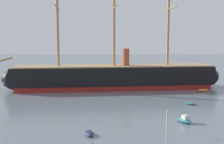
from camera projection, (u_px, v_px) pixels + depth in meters
tall_ship at (114, 76)px, 78.50m from camera, size 64.70×15.10×31.11m
dinghy_near_centre at (89, 133)px, 42.18m from camera, size 1.67×2.81×0.62m
motorboat_mid_right at (184, 120)px, 48.32m from camera, size 2.63×3.43×1.33m
dinghy_alongside_stern at (191, 104)px, 60.69m from camera, size 2.38×1.99×0.52m
dinghy_far_right at (203, 90)px, 74.91m from camera, size 3.11×1.73×0.70m
motorboat_distant_centre at (98, 81)px, 89.37m from camera, size 2.51×3.14×1.23m
seagull_in_flight at (45, 50)px, 46.95m from camera, size 1.34×0.41×0.14m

